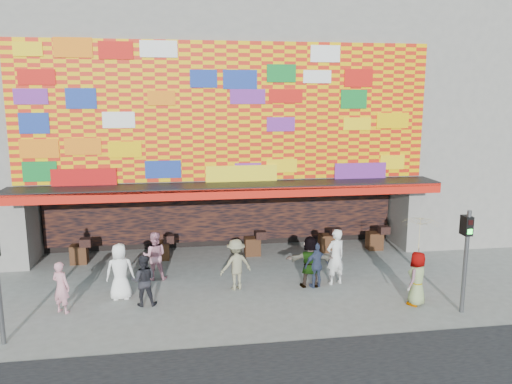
{
  "coord_description": "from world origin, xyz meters",
  "views": [
    {
      "loc": [
        -1.68,
        -13.9,
        6.11
      ],
      "look_at": [
        0.75,
        2.0,
        3.01
      ],
      "focal_mm": 35.0,
      "sensor_mm": 36.0,
      "label": 1
    }
  ],
  "objects_px": {
    "ped_e": "(316,265)",
    "ped_a": "(120,272)",
    "ped_f": "(310,261)",
    "ped_g": "(417,278)",
    "ped_d": "(236,264)",
    "signal_right": "(466,250)",
    "ped_h": "(336,257)",
    "ped_i": "(155,256)",
    "parasol": "(420,233)",
    "ped_b": "(61,287)",
    "ped_c": "(143,280)"
  },
  "relations": [
    {
      "from": "signal_right",
      "to": "ped_e",
      "type": "height_order",
      "value": "signal_right"
    },
    {
      "from": "signal_right",
      "to": "ped_a",
      "type": "bearing_deg",
      "value": 165.9
    },
    {
      "from": "signal_right",
      "to": "parasol",
      "type": "distance_m",
      "value": 1.31
    },
    {
      "from": "ped_e",
      "to": "ped_a",
      "type": "bearing_deg",
      "value": -17.9
    },
    {
      "from": "ped_g",
      "to": "parasol",
      "type": "relative_size",
      "value": 0.84
    },
    {
      "from": "ped_g",
      "to": "ped_h",
      "type": "relative_size",
      "value": 0.87
    },
    {
      "from": "ped_c",
      "to": "ped_e",
      "type": "height_order",
      "value": "ped_c"
    },
    {
      "from": "ped_c",
      "to": "ped_h",
      "type": "xyz_separation_m",
      "value": [
        6.13,
        0.8,
        0.16
      ]
    },
    {
      "from": "ped_a",
      "to": "ped_d",
      "type": "bearing_deg",
      "value": -179.53
    },
    {
      "from": "signal_right",
      "to": "ped_c",
      "type": "distance_m",
      "value": 9.32
    },
    {
      "from": "ped_d",
      "to": "ped_e",
      "type": "height_order",
      "value": "ped_d"
    },
    {
      "from": "ped_a",
      "to": "parasol",
      "type": "relative_size",
      "value": 0.9
    },
    {
      "from": "ped_d",
      "to": "ped_f",
      "type": "distance_m",
      "value": 2.41
    },
    {
      "from": "ped_f",
      "to": "ped_h",
      "type": "xyz_separation_m",
      "value": [
        0.88,
        0.1,
        0.08
      ]
    },
    {
      "from": "signal_right",
      "to": "ped_h",
      "type": "bearing_deg",
      "value": 137.52
    },
    {
      "from": "ped_a",
      "to": "ped_c",
      "type": "bearing_deg",
      "value": 137.86
    },
    {
      "from": "ped_a",
      "to": "ped_e",
      "type": "relative_size",
      "value": 1.17
    },
    {
      "from": "ped_a",
      "to": "ped_b",
      "type": "bearing_deg",
      "value": 21.79
    },
    {
      "from": "ped_f",
      "to": "ped_h",
      "type": "distance_m",
      "value": 0.89
    },
    {
      "from": "ped_b",
      "to": "ped_d",
      "type": "height_order",
      "value": "ped_d"
    },
    {
      "from": "ped_a",
      "to": "ped_i",
      "type": "relative_size",
      "value": 1.06
    },
    {
      "from": "ped_g",
      "to": "ped_i",
      "type": "bearing_deg",
      "value": -63.94
    },
    {
      "from": "ped_g",
      "to": "ped_c",
      "type": "bearing_deg",
      "value": -49.28
    },
    {
      "from": "ped_g",
      "to": "ped_i",
      "type": "xyz_separation_m",
      "value": [
        -7.78,
        3.3,
        0.01
      ]
    },
    {
      "from": "ped_e",
      "to": "ped_i",
      "type": "xyz_separation_m",
      "value": [
        -5.2,
        1.52,
        0.08
      ]
    },
    {
      "from": "ped_c",
      "to": "ped_i",
      "type": "relative_size",
      "value": 0.94
    },
    {
      "from": "ped_e",
      "to": "ped_h",
      "type": "distance_m",
      "value": 0.74
    },
    {
      "from": "ped_d",
      "to": "ped_i",
      "type": "relative_size",
      "value": 1.0
    },
    {
      "from": "signal_right",
      "to": "ped_e",
      "type": "bearing_deg",
      "value": 145.52
    },
    {
      "from": "signal_right",
      "to": "ped_f",
      "type": "bearing_deg",
      "value": 145.87
    },
    {
      "from": "ped_b",
      "to": "ped_e",
      "type": "relative_size",
      "value": 1.02
    },
    {
      "from": "ped_f",
      "to": "ped_g",
      "type": "distance_m",
      "value": 3.34
    },
    {
      "from": "ped_e",
      "to": "ped_h",
      "type": "bearing_deg",
      "value": 177.39
    },
    {
      "from": "parasol",
      "to": "ped_i",
      "type": "bearing_deg",
      "value": 156.98
    },
    {
      "from": "signal_right",
      "to": "ped_i",
      "type": "relative_size",
      "value": 1.82
    },
    {
      "from": "signal_right",
      "to": "ped_e",
      "type": "xyz_separation_m",
      "value": [
        -3.63,
        2.49,
        -1.11
      ]
    },
    {
      "from": "ped_c",
      "to": "ped_b",
      "type": "bearing_deg",
      "value": 5.7
    },
    {
      "from": "ped_i",
      "to": "ped_a",
      "type": "bearing_deg",
      "value": 61.75
    },
    {
      "from": "ped_d",
      "to": "ped_e",
      "type": "distance_m",
      "value": 2.6
    },
    {
      "from": "ped_a",
      "to": "parasol",
      "type": "xyz_separation_m",
      "value": [
        8.74,
        -1.75,
        1.32
      ]
    },
    {
      "from": "signal_right",
      "to": "parasol",
      "type": "relative_size",
      "value": 1.55
    },
    {
      "from": "ped_c",
      "to": "parasol",
      "type": "xyz_separation_m",
      "value": [
        8.01,
        -1.18,
        1.42
      ]
    },
    {
      "from": "parasol",
      "to": "ped_h",
      "type": "bearing_deg",
      "value": 133.5
    },
    {
      "from": "ped_d",
      "to": "ped_f",
      "type": "height_order",
      "value": "ped_f"
    },
    {
      "from": "ped_b",
      "to": "ped_d",
      "type": "bearing_deg",
      "value": -138.91
    },
    {
      "from": "ped_d",
      "to": "ped_a",
      "type": "bearing_deg",
      "value": -14.3
    },
    {
      "from": "parasol",
      "to": "ped_b",
      "type": "bearing_deg",
      "value": 174.42
    },
    {
      "from": "ped_i",
      "to": "ped_h",
      "type": "bearing_deg",
      "value": 170.73
    },
    {
      "from": "signal_right",
      "to": "ped_a",
      "type": "distance_m",
      "value": 10.14
    },
    {
      "from": "ped_a",
      "to": "ped_e",
      "type": "xyz_separation_m",
      "value": [
        6.16,
        0.04,
        -0.12
      ]
    }
  ]
}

